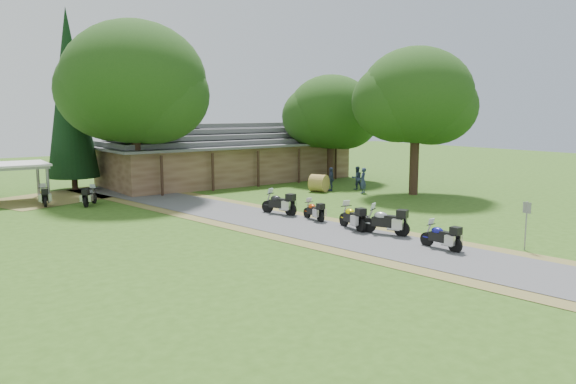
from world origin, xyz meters
TOP-DOWN VIEW (x-y plane):
  - ground at (0.00, 0.00)m, footprint 120.00×120.00m
  - driveway at (-0.50, 4.00)m, footprint 51.95×51.95m
  - lodge at (6.00, 24.00)m, footprint 21.40×9.40m
  - motorcycle_row_a at (1.23, -1.75)m, footprint 0.68×1.85m
  - motorcycle_row_b at (1.40, 1.67)m, footprint 1.48×2.24m
  - motorcycle_row_c at (0.98, 3.52)m, footprint 1.03×2.08m
  - motorcycle_row_d at (0.93, 6.48)m, footprint 0.73×1.74m
  - motorcycle_row_e at (0.41, 8.99)m, footprint 1.28×2.20m
  - motorcycle_carport_a at (-9.57, 20.25)m, footprint 0.92×1.98m
  - motorcycle_carport_b at (-7.25, 18.60)m, footprint 1.57×1.80m
  - person_a at (10.10, 12.14)m, footprint 0.74×0.67m
  - person_b at (11.10, 13.82)m, footprint 0.67×0.56m
  - person_c at (9.03, 14.39)m, footprint 0.70×0.72m
  - hay_bale at (8.01, 14.56)m, footprint 1.63×1.58m
  - sign_post at (4.01, -3.96)m, footprint 0.38×0.06m
  - oak_lodge_left at (-3.31, 20.62)m, footprint 9.77×9.77m
  - oak_lodge_right at (13.00, 19.01)m, footprint 7.23×7.23m
  - oak_driveway at (12.55, 9.58)m, footprint 7.82×7.82m
  - cedar_near at (-6.02, 26.12)m, footprint 3.70×3.70m

SIDE VIEW (x-z plane):
  - ground at x=0.00m, z-range 0.00..0.00m
  - driveway at x=-0.50m, z-range 0.00..0.00m
  - motorcycle_row_d at x=0.93m, z-range 0.00..1.15m
  - motorcycle_carport_b at x=-7.25m, z-range 0.00..1.24m
  - motorcycle_row_a at x=1.23m, z-range 0.00..1.25m
  - hay_bale at x=8.01m, z-range 0.00..1.27m
  - motorcycle_carport_a at x=-9.57m, z-range 0.00..1.30m
  - motorcycle_row_c at x=0.98m, z-range 0.00..1.36m
  - motorcycle_row_e at x=0.41m, z-range 0.00..1.43m
  - motorcycle_row_b at x=1.40m, z-range 0.00..1.46m
  - person_b at x=11.10m, z-range 0.00..2.03m
  - person_c at x=9.03m, z-range 0.00..2.05m
  - sign_post at x=4.01m, z-range 0.00..2.10m
  - person_a at x=10.10m, z-range 0.00..2.14m
  - lodge at x=6.00m, z-range 0.00..4.90m
  - oak_lodge_right at x=13.00m, z-range 0.00..9.30m
  - oak_driveway at x=12.55m, z-range 0.00..11.19m
  - oak_lodge_left at x=-3.31m, z-range 0.00..12.57m
  - cedar_near at x=-6.02m, z-range 0.00..13.26m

